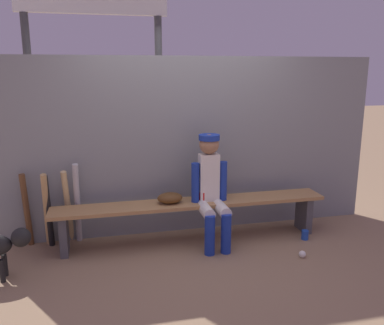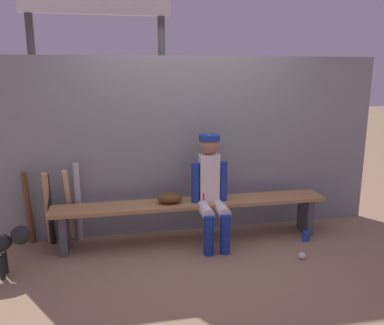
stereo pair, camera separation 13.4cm
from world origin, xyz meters
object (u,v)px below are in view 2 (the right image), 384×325
(dugout_bench, at_px, (192,209))
(player_seated, at_px, (211,187))
(bat_wood_dark, at_px, (28,209))
(baseball, at_px, (302,256))
(scoreboard, at_px, (100,7))
(cup_on_bench, at_px, (203,197))
(bat_aluminum_black, at_px, (50,210))
(baseball_glove, at_px, (170,198))
(bat_aluminum_silver, at_px, (78,202))
(bat_wood_natural, at_px, (69,205))
(cup_on_ground, at_px, (306,236))
(bat_wood_tan, at_px, (48,209))

(dugout_bench, height_order, player_seated, player_seated)
(player_seated, bearing_deg, dugout_bench, 150.40)
(player_seated, xyz_separation_m, bat_wood_dark, (-1.99, 0.39, -0.25))
(baseball, xyz_separation_m, scoreboard, (-1.95, 2.06, 2.67))
(cup_on_bench, bearing_deg, bat_aluminum_black, 172.37)
(dugout_bench, xyz_separation_m, baseball_glove, (-0.25, 0.00, 0.15))
(bat_aluminum_silver, relative_size, bat_aluminum_black, 1.13)
(baseball, bearing_deg, bat_wood_dark, 161.42)
(bat_wood_dark, bearing_deg, bat_wood_natural, -0.21)
(baseball, relative_size, cup_on_ground, 0.67)
(dugout_bench, xyz_separation_m, scoreboard, (-0.92, 1.39, 2.32))
(baseball_glove, bearing_deg, player_seated, -13.89)
(baseball, bearing_deg, cup_on_ground, 58.58)
(player_seated, height_order, cup_on_ground, player_seated)
(baseball_glove, relative_size, bat_wood_tan, 0.32)
(bat_wood_natural, relative_size, baseball, 11.78)
(bat_aluminum_black, xyz_separation_m, bat_wood_tan, (-0.02, 0.01, 0.02))
(scoreboard, bearing_deg, cup_on_bench, -53.59)
(baseball_glove, distance_m, bat_aluminum_black, 1.33)
(player_seated, height_order, bat_wood_natural, player_seated)
(baseball_glove, distance_m, scoreboard, 2.66)
(scoreboard, bearing_deg, dugout_bench, -56.36)
(player_seated, xyz_separation_m, baseball_glove, (-0.45, 0.11, -0.13))
(bat_wood_dark, bearing_deg, bat_wood_tan, -18.89)
(bat_aluminum_black, bearing_deg, bat_aluminum_silver, 8.73)
(dugout_bench, distance_m, bat_aluminum_black, 1.57)
(cup_on_bench, bearing_deg, player_seated, -48.42)
(dugout_bench, relative_size, cup_on_bench, 28.13)
(dugout_bench, bearing_deg, bat_wood_natural, 168.50)
(bat_wood_natural, relative_size, cup_on_bench, 7.93)
(bat_wood_dark, relative_size, cup_on_bench, 7.63)
(baseball, height_order, cup_on_ground, cup_on_ground)
(bat_aluminum_silver, height_order, baseball, bat_aluminum_silver)
(bat_wood_natural, distance_m, bat_aluminum_black, 0.22)
(bat_aluminum_silver, height_order, bat_wood_dark, bat_aluminum_silver)
(player_seated, relative_size, baseball_glove, 4.40)
(baseball, height_order, cup_on_bench, cup_on_bench)
(bat_wood_natural, bearing_deg, bat_wood_dark, 179.79)
(scoreboard, bearing_deg, bat_wood_tan, -119.01)
(baseball_glove, xyz_separation_m, scoreboard, (-0.67, 1.39, 2.17))
(baseball_glove, xyz_separation_m, bat_aluminum_black, (-1.31, 0.20, -0.12))
(bat_wood_dark, relative_size, baseball, 11.35)
(dugout_bench, height_order, cup_on_bench, cup_on_bench)
(baseball, height_order, scoreboard, scoreboard)
(dugout_bench, height_order, bat_aluminum_black, bat_aluminum_black)
(cup_on_bench, bearing_deg, baseball_glove, 175.98)
(bat_wood_natural, bearing_deg, player_seated, -13.98)
(baseball, bearing_deg, bat_wood_natural, 158.36)
(dugout_bench, bearing_deg, bat_wood_tan, 172.63)
(baseball, relative_size, scoreboard, 0.02)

